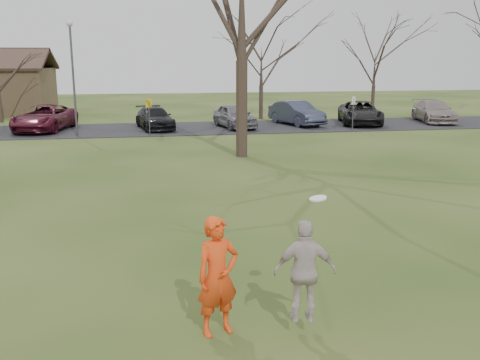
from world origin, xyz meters
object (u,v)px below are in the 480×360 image
car_6 (360,113)px  car_3 (155,118)px  player_defender (218,276)px  catching_play (305,271)px  lamp_post (72,64)px  car_2 (45,118)px  car_5 (296,113)px  car_7 (434,111)px  car_4 (234,116)px

car_6 → car_3: bearing=-164.5°
player_defender → catching_play: catching_play is taller
car_3 → lamp_post: (-4.34, -2.48, 3.27)m
car_2 → car_5: 15.70m
catching_play → car_5: bearing=74.4°
player_defender → catching_play: bearing=-30.8°
lamp_post → car_6: bearing=8.4°
lamp_post → car_3: bearing=29.7°
car_2 → car_7: car_2 is taller
car_5 → car_6: car_5 is taller
car_3 → car_5: 9.18m
player_defender → car_4: bearing=62.1°
car_2 → car_4: (11.45, -0.62, -0.02)m
player_defender → car_2: (-7.10, 25.51, -0.16)m
car_2 → car_7: 25.39m
catching_play → lamp_post: lamp_post is taller
player_defender → car_3: size_ratio=0.43×
lamp_post → car_2: bearing=127.9°
car_3 → catching_play: (1.90, -25.47, 0.38)m
car_2 → car_5: bearing=12.3°
catching_play → car_2: bearing=108.1°
car_5 → lamp_post: bearing=174.6°
car_6 → car_7: car_6 is taller
car_3 → catching_play: size_ratio=2.31×
car_3 → catching_play: bearing=-96.2°
car_4 → lamp_post: bearing=-177.9°
car_3 → car_6: bearing=-9.8°
catching_play → lamp_post: bearing=105.2°
car_5 → lamp_post: (-13.51, -2.98, 3.16)m
car_4 → car_5: size_ratio=0.93×
car_7 → player_defender: bearing=-113.6°
car_6 → car_7: size_ratio=1.08×
player_defender → catching_play: (1.32, -0.30, 0.11)m
car_2 → car_6: car_2 is taller
car_7 → catching_play: (-16.96, -25.87, 0.31)m
player_defender → car_7: 31.43m
car_5 → car_2: bearing=162.8°
player_defender → car_2: size_ratio=0.35×
car_2 → car_3: (6.53, -0.34, -0.10)m
car_3 → car_4: (4.92, -0.28, 0.08)m
player_defender → catching_play: 1.36m
car_7 → lamp_post: bearing=-161.0°
car_4 → car_5: bearing=-0.8°
car_5 → car_6: (4.27, -0.34, -0.02)m
car_4 → catching_play: 25.37m
catching_play → car_4: bearing=83.1°
car_6 → catching_play: (-11.54, -25.63, 0.29)m
car_7 → catching_play: 30.93m
car_4 → car_7: car_4 is taller
car_2 → car_5: (15.70, 0.16, 0.01)m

